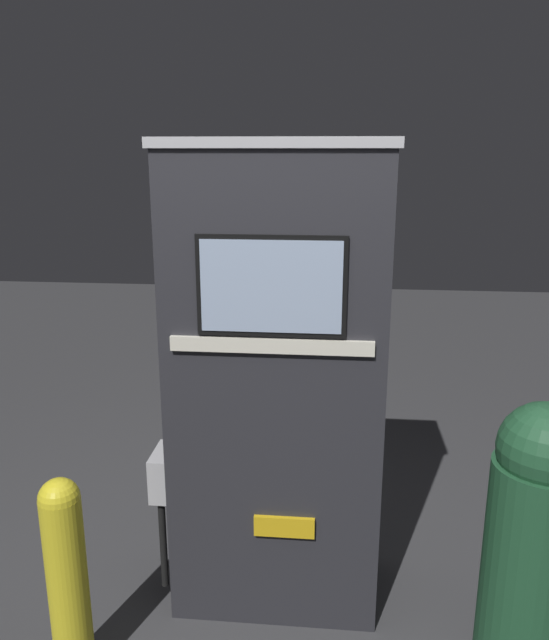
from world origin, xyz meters
TOP-DOWN VIEW (x-y plane):
  - ground_plane at (0.00, 0.00)m, footprint 14.00×14.00m
  - gas_pump at (-0.00, 0.25)m, footprint 1.00×0.54m
  - safety_bollard at (-0.75, -0.33)m, footprint 0.15×0.15m
  - trash_bin at (1.02, -0.13)m, footprint 0.37×0.37m

SIDE VIEW (x-z plane):
  - ground_plane at x=0.00m, z-range 0.00..0.00m
  - safety_bollard at x=-0.75m, z-range 0.03..0.89m
  - trash_bin at x=1.02m, z-range 0.01..1.16m
  - gas_pump at x=0.00m, z-range 0.00..2.07m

